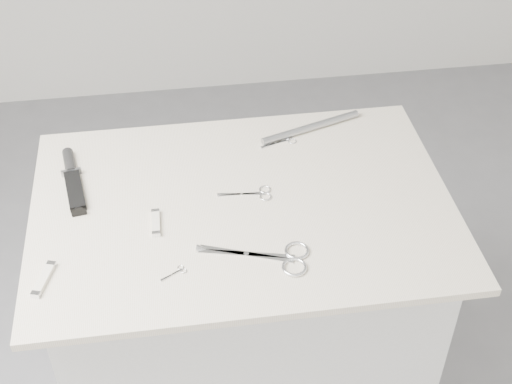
{
  "coord_description": "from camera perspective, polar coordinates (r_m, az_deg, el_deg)",
  "views": [
    {
      "loc": [
        -0.15,
        -1.26,
        2.04
      ],
      "look_at": [
        0.04,
        0.04,
        0.92
      ],
      "focal_mm": 50.0,
      "sensor_mm": 36.0,
      "label": 1
    }
  ],
  "objects": [
    {
      "name": "embroidery_scissors_a",
      "position": [
        1.72,
        -0.06,
        -0.13
      ],
      "size": [
        0.13,
        0.06,
        0.0
      ],
      "rotation": [
        0.0,
        0.0,
        -0.09
      ],
      "color": "silver",
      "rests_on": "display_board"
    },
    {
      "name": "metal_rail",
      "position": [
        1.93,
        4.4,
        5.19
      ],
      "size": [
        0.28,
        0.11,
        0.02
      ],
      "primitive_type": "cylinder",
      "rotation": [
        0.0,
        1.57,
        0.32
      ],
      "color": "#96999F",
      "rests_on": "display_board"
    },
    {
      "name": "sheathed_knife",
      "position": [
        1.81,
        -14.48,
        1.17
      ],
      "size": [
        0.07,
        0.24,
        0.03
      ],
      "rotation": [
        0.0,
        0.0,
        1.73
      ],
      "color": "black",
      "rests_on": "display_board"
    },
    {
      "name": "pocket_knife_a",
      "position": [
        1.58,
        -16.62,
        -6.69
      ],
      "size": [
        0.05,
        0.1,
        0.01
      ],
      "rotation": [
        0.0,
        0.0,
        1.27
      ],
      "color": "beige",
      "rests_on": "display_board"
    },
    {
      "name": "plinth",
      "position": [
        2.04,
        -0.91,
        -10.87
      ],
      "size": [
        0.9,
        0.6,
        0.9
      ],
      "primitive_type": "cube",
      "color": "silver",
      "rests_on": "ground"
    },
    {
      "name": "embroidery_scissors_b",
      "position": [
        1.89,
        2.2,
        4.07
      ],
      "size": [
        0.1,
        0.05,
        0.0
      ],
      "rotation": [
        0.0,
        0.0,
        0.3
      ],
      "color": "silver",
      "rests_on": "display_board"
    },
    {
      "name": "tiny_scissors",
      "position": [
        1.54,
        -6.38,
        -6.4
      ],
      "size": [
        0.06,
        0.04,
        0.0
      ],
      "rotation": [
        0.0,
        0.0,
        0.52
      ],
      "color": "silver",
      "rests_on": "display_board"
    },
    {
      "name": "large_shears",
      "position": [
        1.56,
        1.76,
        -5.22
      ],
      "size": [
        0.25,
        0.13,
        0.01
      ],
      "rotation": [
        0.0,
        0.0,
        -0.29
      ],
      "color": "silver",
      "rests_on": "display_board"
    },
    {
      "name": "display_board",
      "position": [
        1.7,
        -1.07,
        -1.14
      ],
      "size": [
        1.0,
        0.7,
        0.02
      ],
      "primitive_type": "cube",
      "color": "beige",
      "rests_on": "plinth"
    },
    {
      "name": "pocket_knife_b",
      "position": [
        1.65,
        -8.02,
        -2.45
      ],
      "size": [
        0.02,
        0.09,
        0.01
      ],
      "rotation": [
        0.0,
        0.0,
        1.56
      ],
      "color": "beige",
      "rests_on": "display_board"
    }
  ]
}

